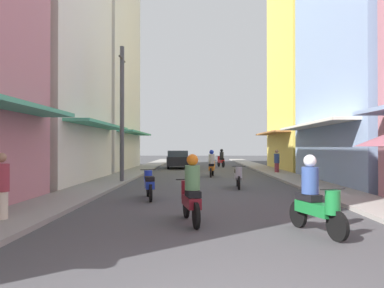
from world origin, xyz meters
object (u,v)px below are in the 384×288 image
at_px(motorbike_silver, 238,176).
at_px(pedestrian_crossing, 1,189).
at_px(motorbike_red, 221,159).
at_px(motorbike_blue, 149,184).
at_px(motorbike_maroon, 191,192).
at_px(utility_pole, 122,113).
at_px(parked_car, 177,159).
at_px(motorbike_orange, 212,165).
at_px(motorbike_green, 315,198).
at_px(pedestrian_foreground, 277,162).

distance_m(motorbike_silver, pedestrian_crossing, 9.50).
xyz_separation_m(motorbike_red, motorbike_blue, (-3.60, -19.59, -0.20)).
bearing_deg(motorbike_maroon, utility_pole, 111.23).
distance_m(motorbike_red, parked_car, 4.15).
relative_size(motorbike_orange, pedestrian_crossing, 1.12).
bearing_deg(motorbike_orange, parked_car, 106.49).
distance_m(motorbike_orange, motorbike_maroon, 13.05).
relative_size(motorbike_green, pedestrian_crossing, 1.08).
xyz_separation_m(motorbike_maroon, pedestrian_foreground, (5.18, 15.16, 0.07)).
height_order(motorbike_blue, motorbike_orange, motorbike_orange).
distance_m(motorbike_blue, pedestrian_crossing, 4.94).
xyz_separation_m(motorbike_red, parked_car, (-3.70, -1.89, 0.04)).
xyz_separation_m(motorbike_blue, motorbike_orange, (2.43, 9.16, 0.20)).
height_order(motorbike_blue, motorbike_silver, same).
xyz_separation_m(motorbike_silver, pedestrian_foreground, (3.34, 8.10, 0.27)).
relative_size(parked_car, pedestrian_foreground, 2.72).
relative_size(motorbike_blue, motorbike_maroon, 1.00).
bearing_deg(pedestrian_crossing, motorbike_orange, 68.63).
height_order(motorbike_red, motorbike_maroon, same).
distance_m(motorbike_green, pedestrian_crossing, 6.80).
relative_size(motorbike_blue, utility_pole, 0.27).
xyz_separation_m(motorbike_silver, utility_pole, (-5.33, 1.92, 2.85)).
height_order(motorbike_red, pedestrian_crossing, pedestrian_crossing).
distance_m(motorbike_red, pedestrian_foreground, 8.84).
distance_m(motorbike_green, pedestrian_foreground, 16.32).
relative_size(pedestrian_crossing, utility_pole, 0.25).
bearing_deg(motorbike_orange, pedestrian_foreground, 26.78).
bearing_deg(motorbike_orange, utility_pole, -137.63).
xyz_separation_m(parked_car, pedestrian_foreground, (6.77, -6.40, 0.04)).
bearing_deg(motorbike_red, motorbike_green, -89.05).
bearing_deg(motorbike_silver, motorbike_maroon, -104.59).
bearing_deg(motorbike_green, pedestrian_foreground, 80.61).
bearing_deg(motorbike_maroon, motorbike_green, -20.54).
bearing_deg(motorbike_green, motorbike_red, 90.95).
distance_m(motorbike_silver, pedestrian_foreground, 8.77).
height_order(motorbike_silver, motorbike_maroon, motorbike_maroon).
bearing_deg(motorbike_green, motorbike_blue, 129.84).
xyz_separation_m(motorbike_red, motorbike_green, (0.41, -24.39, 0.00)).
height_order(motorbike_orange, pedestrian_foreground, motorbike_orange).
bearing_deg(motorbike_green, motorbike_silver, 94.85).
bearing_deg(motorbike_blue, motorbike_red, 79.59).
bearing_deg(pedestrian_crossing, motorbike_green, -6.00).
bearing_deg(pedestrian_foreground, motorbike_red, 110.32).
relative_size(motorbike_blue, motorbike_green, 1.03).
xyz_separation_m(motorbike_green, motorbike_maroon, (-2.52, 0.94, 0.00)).
xyz_separation_m(motorbike_green, parked_car, (-4.11, 22.51, 0.04)).
relative_size(motorbike_blue, parked_car, 0.42).
bearing_deg(pedestrian_crossing, pedestrian_foreground, 58.52).
distance_m(motorbike_maroon, utility_pole, 9.99).
height_order(motorbike_silver, parked_car, parked_car).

